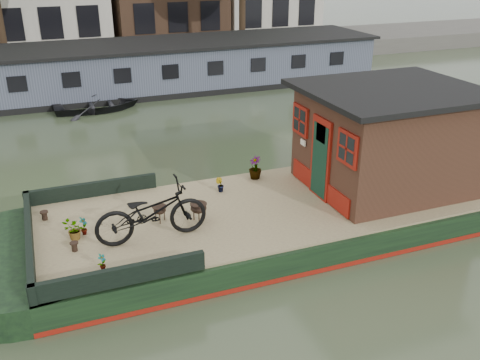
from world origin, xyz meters
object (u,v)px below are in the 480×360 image
object	(u,v)px
cabin	(387,138)
brazier_front	(160,214)
potted_plant_a	(84,226)
brazier_rear	(199,212)
dinghy	(97,102)
bicycle	(151,212)

from	to	relation	value
cabin	brazier_front	size ratio (longest dim) A/B	11.10
cabin	potted_plant_a	xyz separation A→B (m)	(-7.07, 0.13, -1.03)
potted_plant_a	brazier_front	size ratio (longest dim) A/B	1.08
brazier_rear	dinghy	distance (m)	11.68
brazier_rear	dinghy	xyz separation A→B (m)	(-0.63, 11.65, -0.51)
potted_plant_a	brazier_front	world-z (taller)	potted_plant_a
bicycle	brazier_rear	world-z (taller)	bicycle
bicycle	potted_plant_a	distance (m)	1.48
bicycle	potted_plant_a	xyz separation A→B (m)	(-1.26, 0.66, -0.39)
cabin	potted_plant_a	distance (m)	7.15
bicycle	dinghy	world-z (taller)	bicycle
brazier_front	brazier_rear	world-z (taller)	brazier_rear
brazier_front	brazier_rear	size ratio (longest dim) A/B	0.88
potted_plant_a	brazier_front	bearing A→B (deg)	-0.36
cabin	brazier_rear	world-z (taller)	cabin
cabin	bicycle	bearing A→B (deg)	-174.74
potted_plant_a	brazier_front	distance (m)	1.57
potted_plant_a	brazier_rear	xyz separation A→B (m)	(2.34, -0.28, 0.01)
bicycle	brazier_front	bearing A→B (deg)	-25.96
cabin	dinghy	world-z (taller)	cabin
cabin	brazier_rear	size ratio (longest dim) A/B	9.76
bicycle	brazier_rear	size ratio (longest dim) A/B	5.43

